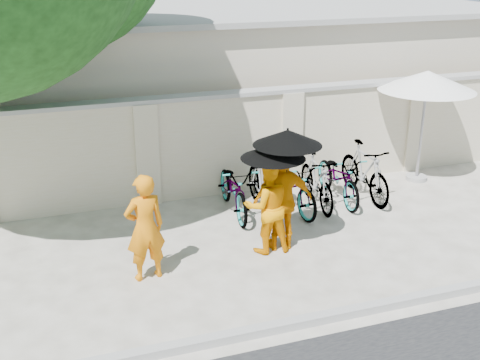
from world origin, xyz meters
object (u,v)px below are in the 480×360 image
object	(u,v)px
patio_umbrella	(427,82)
monk_left	(145,228)
monk_center	(267,206)
monk_right	(283,201)

from	to	relation	value
patio_umbrella	monk_left	bearing A→B (deg)	-160.33
monk_left	patio_umbrella	world-z (taller)	patio_umbrella
monk_center	patio_umbrella	size ratio (longest dim) A/B	0.68
monk_left	monk_right	distance (m)	2.32
monk_center	monk_left	bearing A→B (deg)	9.78
patio_umbrella	monk_center	bearing A→B (deg)	-154.80
monk_left	patio_umbrella	distance (m)	6.84
monk_left	monk_center	size ratio (longest dim) A/B	1.04
monk_center	monk_right	world-z (taller)	monk_right
monk_center	monk_right	xyz separation A→B (m)	(0.27, 0.01, 0.05)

